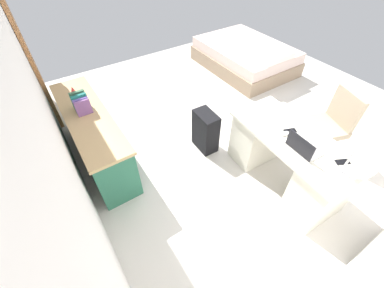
% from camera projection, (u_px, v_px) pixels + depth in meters
% --- Properties ---
extents(ground_plane, '(5.82, 5.82, 0.00)m').
position_uv_depth(ground_plane, '(234.00, 121.00, 3.97)').
color(ground_plane, beige).
extents(wall_back, '(4.69, 0.10, 2.72)m').
position_uv_depth(wall_back, '(33.00, 96.00, 2.07)').
color(wall_back, white).
rests_on(wall_back, ground_plane).
extents(door_wooden, '(0.88, 0.05, 2.04)m').
position_uv_depth(door_wooden, '(28.00, 53.00, 3.40)').
color(door_wooden, '#936038').
rests_on(door_wooden, ground_plane).
extents(desk, '(1.47, 0.73, 0.72)m').
position_uv_depth(desk, '(286.00, 159.00, 2.88)').
color(desk, silver).
rests_on(desk, ground_plane).
extents(office_chair, '(0.59, 0.59, 0.94)m').
position_uv_depth(office_chair, '(326.00, 129.00, 3.19)').
color(office_chair, black).
rests_on(office_chair, ground_plane).
extents(credenza, '(1.80, 0.48, 0.73)m').
position_uv_depth(credenza, '(95.00, 136.00, 3.17)').
color(credenza, '#28664C').
rests_on(credenza, ground_plane).
extents(bed, '(1.90, 1.40, 0.58)m').
position_uv_depth(bed, '(245.00, 56.00, 5.06)').
color(bed, gray).
rests_on(bed, ground_plane).
extents(suitcase_black, '(0.37, 0.23, 0.58)m').
position_uv_depth(suitcase_black, '(205.00, 131.00, 3.35)').
color(suitcase_black, black).
rests_on(suitcase_black, ground_plane).
extents(laptop, '(0.32, 0.24, 0.21)m').
position_uv_depth(laptop, '(303.00, 147.00, 2.46)').
color(laptop, silver).
rests_on(laptop, desk).
extents(computer_mouse, '(0.07, 0.10, 0.03)m').
position_uv_depth(computer_mouse, '(285.00, 133.00, 2.66)').
color(computer_mouse, white).
rests_on(computer_mouse, desk).
extents(cell_phone_near_laptop, '(0.12, 0.15, 0.01)m').
position_uv_depth(cell_phone_near_laptop, '(343.00, 162.00, 2.38)').
color(cell_phone_near_laptop, black).
rests_on(cell_phone_near_laptop, desk).
extents(cell_phone_by_mouse, '(0.11, 0.15, 0.01)m').
position_uv_depth(cell_phone_by_mouse, '(290.00, 131.00, 2.70)').
color(cell_phone_by_mouse, black).
rests_on(cell_phone_by_mouse, desk).
extents(desk_lamp, '(0.16, 0.11, 0.34)m').
position_uv_depth(desk_lamp, '(349.00, 151.00, 2.14)').
color(desk_lamp, silver).
rests_on(desk_lamp, desk).
extents(book_row, '(0.23, 0.17, 0.23)m').
position_uv_depth(book_row, '(81.00, 103.00, 2.90)').
color(book_row, '#734A84').
rests_on(book_row, credenza).
extents(figurine_small, '(0.08, 0.08, 0.11)m').
position_uv_depth(figurine_small, '(73.00, 90.00, 3.17)').
color(figurine_small, red).
rests_on(figurine_small, credenza).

